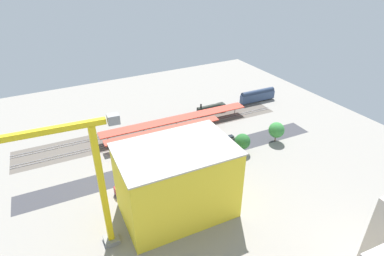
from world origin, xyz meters
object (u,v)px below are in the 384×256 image
at_px(box_truck_2, 151,178).
at_px(street_tree_1, 242,141).
at_px(platform_canopy_far, 177,119).
at_px(street_tree_0, 276,130).
at_px(construction_building, 177,182).
at_px(parked_car_4, 165,156).
at_px(passenger_coach, 258,95).
at_px(parked_car_3, 183,152).
at_px(locomotive, 212,108).
at_px(parked_car_0, 230,138).
at_px(street_tree_3, 196,153).
at_px(traffic_light, 123,158).
at_px(box_truck_1, 172,170).
at_px(platform_canopy_near, 164,130).
at_px(parked_car_2, 199,146).
at_px(tower_crane, 92,179).
at_px(box_truck_0, 131,186).
at_px(parked_car_1, 215,143).
at_px(street_tree_2, 152,167).

height_order(box_truck_2, street_tree_1, street_tree_1).
distance_m(platform_canopy_far, box_truck_2, 36.37).
relative_size(box_truck_2, street_tree_0, 1.09).
bearing_deg(construction_building, parked_car_4, -103.94).
distance_m(passenger_coach, parked_car_3, 57.83).
bearing_deg(street_tree_1, locomotive, -102.85).
xyz_separation_m(parked_car_0, street_tree_0, (-14.64, 8.97, 4.23)).
relative_size(box_truck_2, street_tree_3, 1.01).
height_order(platform_canopy_far, locomotive, locomotive).
relative_size(construction_building, traffic_light, 4.50).
xyz_separation_m(box_truck_1, traffic_light, (12.92, -10.71, 2.62)).
height_order(platform_canopy_near, parked_car_4, platform_canopy_near).
distance_m(platform_canopy_far, box_truck_1, 31.89).
distance_m(parked_car_2, street_tree_3, 12.63).
bearing_deg(traffic_light, parked_car_0, 178.49).
relative_size(box_truck_2, street_tree_1, 1.17).
xyz_separation_m(platform_canopy_near, tower_crane, (33.39, 39.55, 16.51)).
height_order(parked_car_2, street_tree_3, street_tree_3).
xyz_separation_m(passenger_coach, box_truck_2, (68.32, 34.18, -1.49)).
relative_size(tower_crane, box_truck_0, 3.54).
relative_size(construction_building, box_truck_0, 2.98).
bearing_deg(platform_canopy_near, parked_car_4, 67.57).
bearing_deg(locomotive, box_truck_2, 38.56).
bearing_deg(parked_car_0, parked_car_1, 2.61).
height_order(street_tree_0, street_tree_3, street_tree_3).
distance_m(locomotive, tower_crane, 82.46).
height_order(parked_car_1, street_tree_0, street_tree_0).
distance_m(platform_canopy_near, parked_car_2, 15.31).
distance_m(street_tree_1, street_tree_2, 34.34).
relative_size(parked_car_2, construction_building, 0.15).
xyz_separation_m(platform_canopy_far, parked_car_1, (-7.02, 18.87, -3.13)).
bearing_deg(street_tree_0, platform_canopy_near, -30.29).
bearing_deg(box_truck_2, parked_car_1, -161.58).
relative_size(parked_car_2, street_tree_2, 0.63).
relative_size(platform_canopy_far, tower_crane, 1.82).
distance_m(parked_car_4, street_tree_2, 12.68).
height_order(box_truck_1, street_tree_1, street_tree_1).
relative_size(platform_canopy_far, parked_car_2, 14.12).
bearing_deg(street_tree_3, box_truck_1, 1.97).
relative_size(platform_canopy_far, street_tree_0, 7.93).
relative_size(platform_canopy_far, box_truck_0, 6.43).
relative_size(parked_car_3, street_tree_2, 0.66).
bearing_deg(parked_car_0, locomotive, -104.93).
relative_size(locomotive, box_truck_1, 1.71).
bearing_deg(platform_canopy_near, parked_car_2, 125.84).
xyz_separation_m(street_tree_1, street_tree_3, (18.86, 0.14, 0.86)).
xyz_separation_m(parked_car_2, tower_crane, (42.16, 27.41, 19.66)).
distance_m(locomotive, construction_building, 64.43).
relative_size(tower_crane, box_truck_1, 3.99).
relative_size(box_truck_0, street_tree_0, 1.23).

